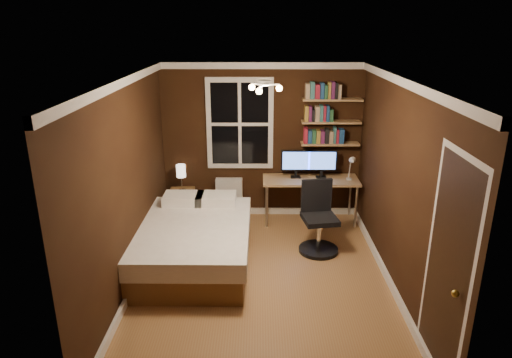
{
  "coord_description": "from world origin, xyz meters",
  "views": [
    {
      "loc": [
        -0.05,
        -5.05,
        3.09
      ],
      "look_at": [
        -0.08,
        0.45,
        1.18
      ],
      "focal_mm": 32.0,
      "sensor_mm": 36.0,
      "label": 1
    }
  ],
  "objects_px": {
    "nightstand": "(183,205)",
    "desk": "(311,183)",
    "monitor_left": "(296,164)",
    "bed": "(194,242)",
    "monitor_right": "(322,164)",
    "bedside_lamp": "(181,178)",
    "desk_lamp": "(351,168)",
    "office_chair": "(318,225)",
    "radiator": "(229,197)"
  },
  "relations": [
    {
      "from": "bedside_lamp",
      "to": "monitor_right",
      "type": "bearing_deg",
      "value": 0.55
    },
    {
      "from": "radiator",
      "to": "desk",
      "type": "bearing_deg",
      "value": -8.15
    },
    {
      "from": "desk",
      "to": "monitor_right",
      "type": "distance_m",
      "value": 0.34
    },
    {
      "from": "bed",
      "to": "monitor_right",
      "type": "bearing_deg",
      "value": 38.08
    },
    {
      "from": "nightstand",
      "to": "desk",
      "type": "height_order",
      "value": "desk"
    },
    {
      "from": "monitor_left",
      "to": "monitor_right",
      "type": "relative_size",
      "value": 1.0
    },
    {
      "from": "nightstand",
      "to": "office_chair",
      "type": "bearing_deg",
      "value": -31.97
    },
    {
      "from": "nightstand",
      "to": "office_chair",
      "type": "relative_size",
      "value": 0.49
    },
    {
      "from": "bedside_lamp",
      "to": "office_chair",
      "type": "xyz_separation_m",
      "value": [
        2.08,
        -1.06,
        -0.33
      ]
    },
    {
      "from": "desk_lamp",
      "to": "monitor_left",
      "type": "bearing_deg",
      "value": 167.95
    },
    {
      "from": "nightstand",
      "to": "bedside_lamp",
      "type": "xyz_separation_m",
      "value": [
        0.0,
        0.0,
        0.47
      ]
    },
    {
      "from": "monitor_right",
      "to": "desk_lamp",
      "type": "distance_m",
      "value": 0.47
    },
    {
      "from": "bed",
      "to": "nightstand",
      "type": "xyz_separation_m",
      "value": [
        -0.38,
        1.43,
        -0.05
      ]
    },
    {
      "from": "bed",
      "to": "office_chair",
      "type": "bearing_deg",
      "value": 12.3
    },
    {
      "from": "bed",
      "to": "radiator",
      "type": "relative_size",
      "value": 3.14
    },
    {
      "from": "nightstand",
      "to": "monitor_left",
      "type": "relative_size",
      "value": 1.02
    },
    {
      "from": "bed",
      "to": "desk_lamp",
      "type": "bearing_deg",
      "value": 29.2
    },
    {
      "from": "radiator",
      "to": "monitor_right",
      "type": "bearing_deg",
      "value": -4.32
    },
    {
      "from": "nightstand",
      "to": "office_chair",
      "type": "distance_m",
      "value": 2.34
    },
    {
      "from": "monitor_left",
      "to": "bed",
      "type": "bearing_deg",
      "value": -135.14
    },
    {
      "from": "radiator",
      "to": "nightstand",
      "type": "bearing_deg",
      "value": -169.93
    },
    {
      "from": "bed",
      "to": "bedside_lamp",
      "type": "height_order",
      "value": "bedside_lamp"
    },
    {
      "from": "monitor_right",
      "to": "radiator",
      "type": "bearing_deg",
      "value": 175.68
    },
    {
      "from": "bed",
      "to": "monitor_left",
      "type": "relative_size",
      "value": 4.22
    },
    {
      "from": "bedside_lamp",
      "to": "radiator",
      "type": "height_order",
      "value": "bedside_lamp"
    },
    {
      "from": "bedside_lamp",
      "to": "nightstand",
      "type": "bearing_deg",
      "value": 0.0
    },
    {
      "from": "radiator",
      "to": "monitor_left",
      "type": "xyz_separation_m",
      "value": [
        1.08,
        -0.11,
        0.62
      ]
    },
    {
      "from": "bed",
      "to": "radiator",
      "type": "height_order",
      "value": "bed"
    },
    {
      "from": "radiator",
      "to": "desk_lamp",
      "type": "bearing_deg",
      "value": -8.62
    },
    {
      "from": "radiator",
      "to": "bed",
      "type": "bearing_deg",
      "value": -103.58
    },
    {
      "from": "bedside_lamp",
      "to": "radiator",
      "type": "xyz_separation_m",
      "value": [
        0.75,
        0.13,
        -0.39
      ]
    },
    {
      "from": "nightstand",
      "to": "bed",
      "type": "bearing_deg",
      "value": -80.17
    },
    {
      "from": "nightstand",
      "to": "radiator",
      "type": "xyz_separation_m",
      "value": [
        0.75,
        0.13,
        0.08
      ]
    },
    {
      "from": "monitor_left",
      "to": "desk_lamp",
      "type": "xyz_separation_m",
      "value": [
        0.84,
        -0.18,
        -0.01
      ]
    },
    {
      "from": "desk",
      "to": "bedside_lamp",
      "type": "bearing_deg",
      "value": 178.5
    },
    {
      "from": "bed",
      "to": "desk",
      "type": "xyz_separation_m",
      "value": [
        1.69,
        1.38,
        0.36
      ]
    },
    {
      "from": "nightstand",
      "to": "monitor_left",
      "type": "height_order",
      "value": "monitor_left"
    },
    {
      "from": "monitor_left",
      "to": "nightstand",
      "type": "bearing_deg",
      "value": -179.32
    },
    {
      "from": "desk_lamp",
      "to": "nightstand",
      "type": "bearing_deg",
      "value": 176.64
    },
    {
      "from": "bedside_lamp",
      "to": "office_chair",
      "type": "distance_m",
      "value": 2.36
    },
    {
      "from": "bedside_lamp",
      "to": "office_chair",
      "type": "bearing_deg",
      "value": -27.07
    },
    {
      "from": "desk_lamp",
      "to": "bed",
      "type": "bearing_deg",
      "value": -150.97
    },
    {
      "from": "monitor_right",
      "to": "office_chair",
      "type": "distance_m",
      "value": 1.23
    },
    {
      "from": "monitor_left",
      "to": "monitor_right",
      "type": "xyz_separation_m",
      "value": [
        0.41,
        0.0,
        0.0
      ]
    },
    {
      "from": "bedside_lamp",
      "to": "desk_lamp",
      "type": "xyz_separation_m",
      "value": [
        2.67,
        -0.16,
        0.22
      ]
    },
    {
      "from": "desk_lamp",
      "to": "monitor_right",
      "type": "bearing_deg",
      "value": 157.48
    },
    {
      "from": "desk",
      "to": "office_chair",
      "type": "bearing_deg",
      "value": -89.22
    },
    {
      "from": "monitor_left",
      "to": "desk_lamp",
      "type": "bearing_deg",
      "value": -12.05
    },
    {
      "from": "bed",
      "to": "radiator",
      "type": "distance_m",
      "value": 1.61
    },
    {
      "from": "bed",
      "to": "desk",
      "type": "bearing_deg",
      "value": 39.3
    }
  ]
}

